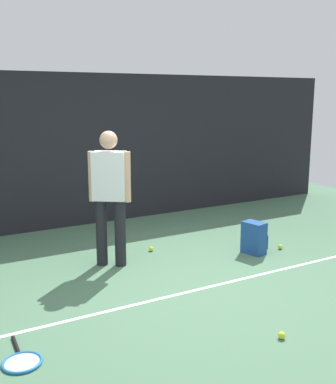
{
  "coord_description": "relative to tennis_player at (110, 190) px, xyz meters",
  "views": [
    {
      "loc": [
        -2.64,
        -4.26,
        2.11
      ],
      "look_at": [
        0.0,
        0.4,
        1.0
      ],
      "focal_mm": 43.44,
      "sensor_mm": 36.0,
      "label": 1
    }
  ],
  "objects": [
    {
      "name": "tennis_ball_mid_court",
      "position": [
        0.68,
        0.22,
        -0.93
      ],
      "size": [
        0.07,
        0.07,
        0.07
      ],
      "primitive_type": "sphere",
      "color": "#CCE033",
      "rests_on": "ground"
    },
    {
      "name": "tennis_ball_near_player",
      "position": [
        2.3,
        -0.6,
        -0.93
      ],
      "size": [
        0.07,
        0.07,
        0.07
      ],
      "primitive_type": "sphere",
      "color": "#CCE033",
      "rests_on": "ground"
    },
    {
      "name": "back_fence",
      "position": [
        0.5,
        2.03,
        0.27
      ],
      "size": [
        10.0,
        0.1,
        2.48
      ],
      "primitive_type": "cube",
      "color": "black",
      "rests_on": "ground"
    },
    {
      "name": "ground_plane",
      "position": [
        0.5,
        -0.97,
        -0.97
      ],
      "size": [
        12.0,
        12.0,
        0.0
      ],
      "primitive_type": "plane",
      "color": "#4C7556"
    },
    {
      "name": "tennis_ball_by_fence",
      "position": [
        0.59,
        -2.46,
        -0.93
      ],
      "size": [
        0.07,
        0.07,
        0.07
      ],
      "primitive_type": "sphere",
      "color": "#CCE033",
      "rests_on": "ground"
    },
    {
      "name": "tennis_racket",
      "position": [
        -1.49,
        -1.69,
        -0.95
      ],
      "size": [
        0.34,
        0.62,
        0.03
      ],
      "rotation": [
        0.0,
        0.0,
        4.67
      ],
      "color": "black",
      "rests_on": "ground"
    },
    {
      "name": "court_line",
      "position": [
        0.5,
        -1.2,
        -0.96
      ],
      "size": [
        9.0,
        0.05,
        0.0
      ],
      "primitive_type": "cube",
      "color": "white",
      "rests_on": "ground"
    },
    {
      "name": "backpack",
      "position": [
        1.88,
        -0.54,
        -0.76
      ],
      "size": [
        0.33,
        0.34,
        0.44
      ],
      "rotation": [
        0.0,
        0.0,
        1.8
      ],
      "color": "#1E478C",
      "rests_on": "ground"
    },
    {
      "name": "tennis_player",
      "position": [
        0.0,
        0.0,
        0.0
      ],
      "size": [
        0.45,
        0.41,
        1.7
      ],
      "rotation": [
        0.0,
        0.0,
        -0.63
      ],
      "color": "black",
      "rests_on": "ground"
    }
  ]
}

